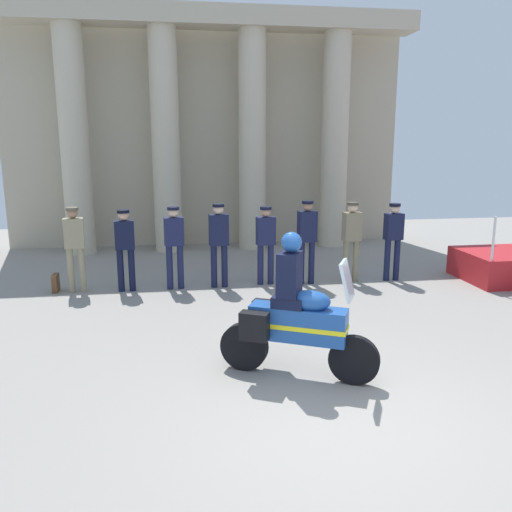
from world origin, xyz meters
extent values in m
plane|color=gray|center=(0.00, 0.00, 0.00)|extent=(28.00, 28.00, 0.00)
cube|color=#B6AB91|center=(-0.76, 10.51, 3.33)|extent=(11.23, 0.30, 6.65)
cylinder|color=beige|center=(-4.26, 9.54, 2.93)|extent=(0.74, 0.74, 5.86)
cylinder|color=beige|center=(-1.93, 9.54, 2.93)|extent=(0.74, 0.74, 5.86)
cylinder|color=beige|center=(0.41, 9.54, 2.93)|extent=(0.74, 0.74, 5.86)
cylinder|color=beige|center=(2.75, 9.54, 2.93)|extent=(0.74, 0.74, 5.86)
cube|color=#BEB297|center=(-0.76, 9.54, 6.11)|extent=(11.23, 0.94, 0.50)
cylinder|color=silver|center=(4.52, 4.42, 1.08)|extent=(0.05, 0.05, 0.90)
cylinder|color=gray|center=(-3.84, 5.63, 0.46)|extent=(0.13, 0.13, 0.91)
cylinder|color=gray|center=(-3.62, 5.63, 0.46)|extent=(0.13, 0.13, 0.91)
cube|color=gray|center=(-3.73, 5.63, 1.21)|extent=(0.40, 0.27, 0.59)
sphere|color=#997056|center=(-3.73, 5.63, 1.61)|extent=(0.21, 0.21, 0.21)
cylinder|color=brown|center=(-3.73, 5.63, 1.69)|extent=(0.24, 0.24, 0.06)
cylinder|color=black|center=(-2.87, 5.55, 0.44)|extent=(0.13, 0.13, 0.87)
cylinder|color=black|center=(-2.65, 5.55, 0.44)|extent=(0.13, 0.13, 0.87)
cube|color=black|center=(-2.76, 5.55, 1.16)|extent=(0.40, 0.27, 0.58)
sphere|color=tan|center=(-2.76, 5.55, 1.55)|extent=(0.21, 0.21, 0.21)
cylinder|color=black|center=(-2.76, 5.55, 1.63)|extent=(0.24, 0.24, 0.06)
cylinder|color=#191E42|center=(-1.89, 5.57, 0.46)|extent=(0.13, 0.13, 0.91)
cylinder|color=#191E42|center=(-1.67, 5.57, 0.46)|extent=(0.13, 0.13, 0.91)
cube|color=#191E42|center=(-1.78, 5.57, 1.20)|extent=(0.40, 0.27, 0.57)
sphere|color=beige|center=(-1.78, 5.57, 1.59)|extent=(0.21, 0.21, 0.21)
cylinder|color=black|center=(-1.78, 5.57, 1.67)|extent=(0.24, 0.24, 0.06)
cylinder|color=#141938|center=(-0.98, 5.56, 0.45)|extent=(0.13, 0.13, 0.89)
cylinder|color=#141938|center=(-0.76, 5.56, 0.45)|extent=(0.13, 0.13, 0.89)
cube|color=#141938|center=(-0.87, 5.56, 1.21)|extent=(0.40, 0.27, 0.64)
sphere|color=beige|center=(-0.87, 5.56, 1.63)|extent=(0.21, 0.21, 0.21)
cylinder|color=black|center=(-0.87, 5.56, 1.71)|extent=(0.24, 0.24, 0.06)
cylinder|color=#191E42|center=(0.01, 5.64, 0.43)|extent=(0.13, 0.13, 0.86)
cylinder|color=#191E42|center=(0.23, 5.64, 0.43)|extent=(0.13, 0.13, 0.86)
cube|color=#191E42|center=(0.12, 5.64, 1.15)|extent=(0.40, 0.27, 0.59)
sphere|color=tan|center=(0.12, 5.64, 1.55)|extent=(0.21, 0.21, 0.21)
cylinder|color=black|center=(0.12, 5.64, 1.63)|extent=(0.24, 0.24, 0.06)
cylinder|color=#141938|center=(0.87, 5.53, 0.46)|extent=(0.13, 0.13, 0.91)
cylinder|color=#141938|center=(1.09, 5.53, 0.46)|extent=(0.13, 0.13, 0.91)
cube|color=#141938|center=(0.98, 5.53, 1.24)|extent=(0.40, 0.27, 0.65)
sphere|color=#997056|center=(0.98, 5.53, 1.67)|extent=(0.21, 0.21, 0.21)
cylinder|color=black|center=(0.98, 5.53, 1.75)|extent=(0.24, 0.24, 0.06)
cylinder|color=#7A7056|center=(1.86, 5.55, 0.45)|extent=(0.13, 0.13, 0.91)
cylinder|color=#7A7056|center=(2.08, 5.55, 0.45)|extent=(0.13, 0.13, 0.91)
cube|color=#7A7056|center=(1.97, 5.55, 1.21)|extent=(0.40, 0.27, 0.61)
sphere|color=beige|center=(1.97, 5.55, 1.62)|extent=(0.21, 0.21, 0.21)
cylinder|color=#494334|center=(1.97, 5.55, 1.70)|extent=(0.24, 0.24, 0.06)
cylinder|color=#141938|center=(2.78, 5.53, 0.45)|extent=(0.13, 0.13, 0.91)
cylinder|color=#141938|center=(3.00, 5.53, 0.45)|extent=(0.13, 0.13, 0.91)
cube|color=#141938|center=(2.89, 5.53, 1.19)|extent=(0.40, 0.27, 0.57)
sphere|color=beige|center=(2.89, 5.53, 1.58)|extent=(0.21, 0.21, 0.21)
cylinder|color=black|center=(2.89, 5.53, 1.66)|extent=(0.24, 0.24, 0.06)
cylinder|color=black|center=(0.40, 0.81, 0.32)|extent=(0.62, 0.38, 0.64)
cylinder|color=black|center=(-0.90, 1.47, 0.32)|extent=(0.63, 0.41, 0.64)
cube|color=#1E4C99|center=(-0.25, 1.14, 0.72)|extent=(1.25, 0.84, 0.44)
ellipsoid|color=#1E4C99|center=(-0.11, 1.07, 1.04)|extent=(0.61, 0.52, 0.26)
cube|color=yellow|center=(-0.25, 1.14, 0.70)|extent=(1.27, 0.86, 0.06)
cube|color=silver|center=(0.29, 0.87, 1.34)|extent=(0.32, 0.43, 0.47)
cube|color=black|center=(-0.58, 1.60, 0.72)|extent=(0.40, 0.32, 0.36)
cube|color=black|center=(-0.81, 1.13, 0.72)|extent=(0.40, 0.32, 0.36)
cube|color=black|center=(-0.36, 1.19, 1.01)|extent=(0.51, 0.48, 0.14)
cube|color=black|center=(-0.36, 1.19, 1.36)|extent=(0.39, 0.44, 0.56)
sphere|color=#1E4C99|center=(-0.34, 1.19, 1.77)|extent=(0.26, 0.26, 0.26)
cube|color=brown|center=(-4.18, 5.73, 0.18)|extent=(0.10, 0.32, 0.36)
camera|label=1|loc=(-1.76, -5.08, 3.00)|focal=37.06mm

